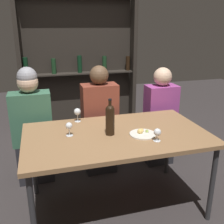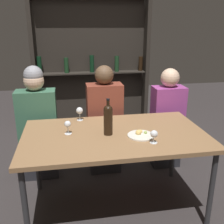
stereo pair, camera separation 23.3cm
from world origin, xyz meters
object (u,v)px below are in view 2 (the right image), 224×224
Objects in this scene: wine_glass_1 at (80,111)px; seated_person_left at (38,126)px; seated_person_right at (167,121)px; wine_glass_0 at (68,125)px; wine_bottle at (108,118)px; wine_glass_2 at (154,135)px; seated_person_center at (105,123)px; food_plate_0 at (141,135)px.

seated_person_left is at bearing 146.47° from wine_glass_1.
wine_glass_1 is 0.11× the size of seated_person_left.
seated_person_left reaches higher than seated_person_right.
seated_person_left reaches higher than wine_glass_0.
seated_person_right is (0.81, 0.68, -0.33)m from wine_bottle.
wine_glass_2 is 1.07m from seated_person_right.
seated_person_right is at bearing 0.00° from seated_person_left.
seated_person_center is at bearing 45.38° from wine_glass_1.
seated_person_center is at bearing 56.47° from wine_glass_0.
wine_glass_2 reaches higher than food_plate_0.
wine_glass_2 is at bearing -35.25° from wine_bottle.
seated_person_center reaches higher than seated_person_right.
seated_person_right is at bearing 40.04° from wine_bottle.
wine_glass_0 is 0.74m from wine_glass_2.
wine_bottle is 0.41m from wine_glass_2.
food_plate_0 is 0.18× the size of seated_person_left.
wine_glass_1 reaches higher than food_plate_0.
food_plate_0 is at bearing -17.21° from wine_bottle.
wine_bottle is 2.64× the size of wine_glass_0.
food_plate_0 is at bearing -44.05° from wine_glass_1.
wine_glass_1 is 1.24× the size of wine_glass_2.
seated_person_center is at bearing 180.00° from seated_person_right.
wine_glass_0 is at bearing 155.99° from wine_glass_2.
wine_glass_1 is 0.11× the size of seated_person_center.
wine_glass_1 is 1.11m from seated_person_right.
wine_bottle is at bearing -60.41° from wine_glass_1.
wine_glass_1 is at bearing 119.59° from wine_bottle.
wine_glass_0 is 0.90× the size of wine_glass_1.
seated_person_right reaches higher than wine_glass_0.
wine_glass_0 is 1.34m from seated_person_right.
food_plate_0 is (-0.07, 0.15, -0.06)m from wine_glass_2.
wine_glass_2 is at bearing -42.67° from seated_person_left.
wine_glass_1 is at bearing -33.53° from seated_person_left.
wine_bottle is 0.75m from seated_person_center.
seated_person_center is (0.29, 0.29, -0.26)m from wine_glass_1.
seated_person_center is 1.04× the size of seated_person_right.
seated_person_right reaches higher than wine_bottle.
wine_glass_1 reaches higher than wine_glass_2.
wine_bottle reaches higher than wine_glass_0.
wine_bottle reaches higher than wine_glass_1.
wine_glass_2 is 0.09× the size of seated_person_right.
seated_person_right reaches higher than wine_glass_1.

